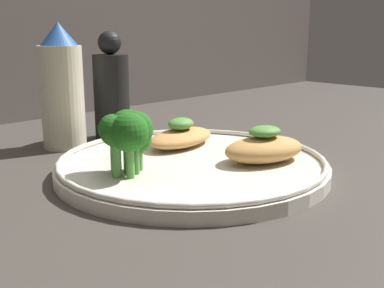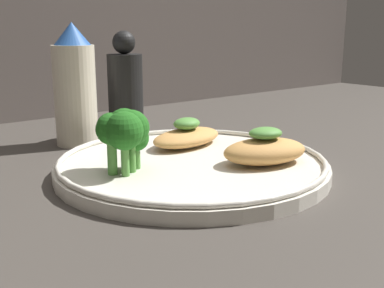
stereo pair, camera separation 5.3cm
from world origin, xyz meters
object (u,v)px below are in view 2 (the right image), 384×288
(broccoli_bunch, at_px, (123,131))
(pepper_grinder, at_px, (125,91))
(plate, at_px, (192,165))
(sauce_bottle, at_px, (75,87))

(broccoli_bunch, bearing_deg, pepper_grinder, 58.26)
(broccoli_bunch, bearing_deg, plate, -9.08)
(sauce_bottle, bearing_deg, broccoli_bunch, -101.90)
(sauce_bottle, xyz_separation_m, pepper_grinder, (0.08, 0.00, -0.01))
(plate, xyz_separation_m, pepper_grinder, (0.04, 0.21, 0.06))
(plate, bearing_deg, broccoli_bunch, 170.92)
(broccoli_bunch, height_order, sauce_bottle, sauce_bottle)
(sauce_bottle, bearing_deg, plate, -79.49)
(plate, relative_size, pepper_grinder, 1.96)
(broccoli_bunch, height_order, pepper_grinder, pepper_grinder)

